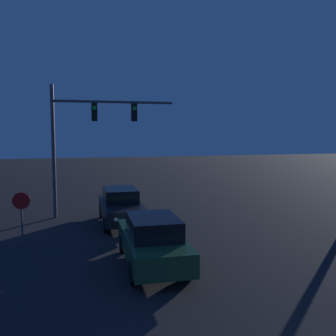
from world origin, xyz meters
name	(u,v)px	position (x,y,z in m)	size (l,w,h in m)	color
car_near	(152,240)	(-1.51, 8.26, 0.81)	(1.89, 4.68, 1.61)	#1E4728
car_far	(121,206)	(-1.78, 14.05, 0.81)	(1.82, 4.65, 1.61)	black
traffic_signal_mast	(86,129)	(-3.24, 15.99, 4.39)	(6.09, 0.30, 6.53)	#4C4C51
stop_sign	(21,209)	(-5.80, 11.52, 1.39)	(0.64, 0.07, 2.02)	#4C4C51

